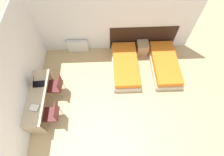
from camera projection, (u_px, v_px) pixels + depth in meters
The scene contains 13 objects.
ground_plane at pixel (115, 150), 5.13m from camera, with size 20.00×20.00×0.00m, color tan.
wall_back at pixel (110, 21), 6.00m from camera, with size 6.15×0.05×2.70m.
wall_left at pixel (20, 73), 4.92m from camera, with size 0.05×4.92×2.70m.
headboard_panel at pixel (143, 38), 6.70m from camera, with size 2.52×0.03×1.08m.
bed_near_window at pixel (125, 66), 6.45m from camera, with size 0.96×1.99×0.41m.
bed_near_door at pixel (164, 64), 6.49m from camera, with size 0.96×1.99×0.41m.
nightstand at pixel (142, 48), 6.82m from camera, with size 0.43×0.44×0.50m.
radiator at pixel (78, 46), 6.83m from camera, with size 0.81×0.12×0.56m.
desk at pixel (38, 98), 5.36m from camera, with size 0.54×1.88×0.76m.
chair_near_laptop at pixel (57, 85), 5.70m from camera, with size 0.49×0.49×0.88m.
chair_near_notebook at pixel (53, 113), 5.21m from camera, with size 0.46×0.46×0.88m.
laptop at pixel (37, 83), 5.35m from camera, with size 0.36×0.24×0.34m.
open_notebook at pixel (34, 108), 5.01m from camera, with size 0.31×0.28×0.02m.
Camera 1 is at (-0.13, -0.80, 5.50)m, focal length 28.00 mm.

